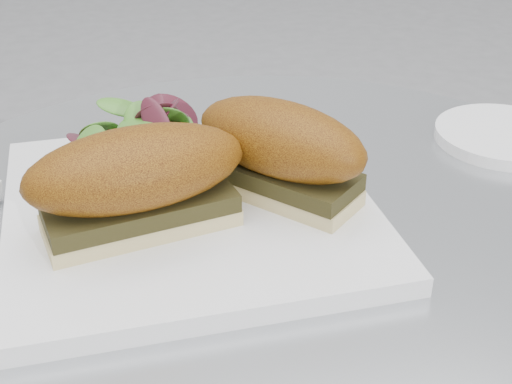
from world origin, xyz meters
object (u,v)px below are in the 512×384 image
Objects in this scene: plate at (189,209)px; saucer at (504,136)px; sandwich_right at (280,149)px; sandwich_left at (137,179)px.

saucer is (0.33, 0.06, -0.00)m from plate.
saucer is at bearing 10.82° from plate.
sandwich_right is 0.27m from saucer.
saucer is at bearing 65.82° from sandwich_right.
plate is at bearing -137.22° from sandwich_right.
sandwich_right reaches higher than saucer.
sandwich_right is (0.12, 0.02, 0.00)m from sandwich_left.
sandwich_left is (-0.04, -0.03, 0.05)m from plate.
plate is 2.14× the size of saucer.
plate is 1.65× the size of sandwich_left.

